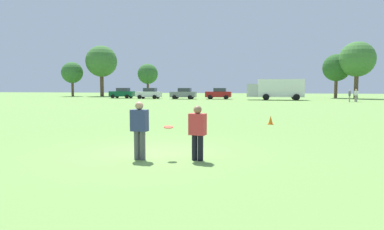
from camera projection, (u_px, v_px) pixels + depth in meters
The scene contains 17 objects.
ground_plane at pixel (155, 153), 10.76m from camera, with size 192.37×192.37×0.00m, color #6B9347.
player_thrower at pixel (139, 127), 9.75m from camera, with size 0.49×0.31×1.66m.
player_defender at pixel (198, 130), 9.64m from camera, with size 0.50×0.34×1.55m.
frisbee at pixel (168, 127), 9.81m from camera, with size 0.27×0.27×0.07m.
traffic_cone at pixel (271, 120), 18.92m from camera, with size 0.32×0.32×0.48m.
parked_car_near_left at pixel (122, 93), 60.69m from camera, with size 4.27×2.35×1.82m.
parked_car_mid_left at pixel (149, 93), 58.17m from camera, with size 4.27×2.35×1.82m.
parked_car_center at pixel (184, 93), 56.75m from camera, with size 4.27×2.35×1.82m.
parked_car_mid_right at pixel (219, 93), 56.55m from camera, with size 4.27×2.35×1.82m.
box_truck at pixel (276, 89), 52.85m from camera, with size 8.59×3.24×3.18m.
bystander_far_jogger at pixel (350, 95), 46.14m from camera, with size 0.38×0.50×1.63m.
bystander_field_marshal at pixel (356, 95), 46.34m from camera, with size 0.50×0.32×1.73m.
tree_west_oak at pixel (72, 73), 72.17m from camera, with size 4.42×4.42×7.18m.
tree_west_maple at pixel (101, 61), 72.40m from camera, with size 6.54×6.54×10.62m.
tree_center_elm at pixel (148, 74), 70.09m from camera, with size 4.12×4.12×6.69m.
tree_east_birch at pixel (336, 68), 61.11m from camera, with size 4.80×4.80×7.81m.
tree_east_oak at pixel (357, 59), 58.41m from camera, with size 5.95×5.95×9.66m.
Camera 1 is at (3.44, -10.12, 2.08)m, focal length 32.26 mm.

